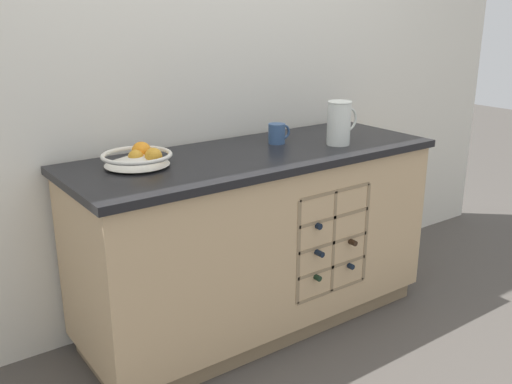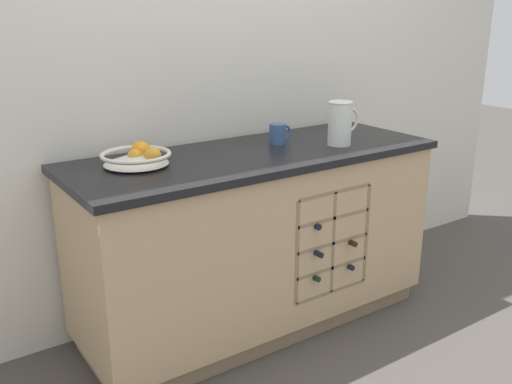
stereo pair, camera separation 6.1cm
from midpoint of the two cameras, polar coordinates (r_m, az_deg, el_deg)
The scene contains 6 objects.
ground_plane at distance 2.97m, azimuth 0.61°, elevation -12.76°, with size 14.00×14.00×0.00m, color #4C4742.
back_wall at distance 2.88m, azimuth -3.69°, elevation 13.07°, with size 4.40×0.06×2.55m, color silver.
kitchen_island at distance 2.77m, azimuth 0.73°, elevation -4.75°, with size 1.76×0.67×0.88m.
fruit_bowl at distance 2.44m, azimuth -11.07°, elevation 3.51°, with size 0.30×0.30×0.09m.
white_pitcher at distance 2.78m, azimuth 9.07°, elevation 6.89°, with size 0.18×0.12×0.21m.
ceramic_mug at distance 2.80m, azimuth 2.87°, elevation 5.86°, with size 0.12×0.08×0.10m.
Camera 2 is at (-1.44, -2.11, 1.51)m, focal length 40.00 mm.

